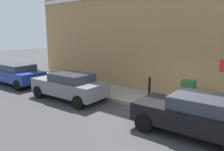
# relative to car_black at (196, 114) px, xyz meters

# --- Properties ---
(ground) EXTENTS (80.00, 80.00, 0.00)m
(ground) POSITION_rel_car_black_xyz_m (0.40, 1.33, -0.73)
(ground) COLOR #38383A
(sidewalk) EXTENTS (2.47, 30.00, 0.15)m
(sidewalk) POSITION_rel_car_black_xyz_m (2.36, 7.33, -0.66)
(sidewalk) COLOR gray
(sidewalk) RESTS_ON ground
(corner_building) EXTENTS (7.44, 13.70, 9.00)m
(corner_building) POSITION_rel_car_black_xyz_m (7.27, 6.18, 3.77)
(corner_building) COLOR #9E7A4C
(corner_building) RESTS_ON ground
(car_black) EXTENTS (1.93, 3.97, 1.38)m
(car_black) POSITION_rel_car_black_xyz_m (0.00, 0.00, 0.00)
(car_black) COLOR black
(car_black) RESTS_ON ground
(car_grey) EXTENTS (1.90, 4.09, 1.38)m
(car_grey) POSITION_rel_car_black_xyz_m (0.07, 6.36, 0.01)
(car_grey) COLOR slate
(car_grey) RESTS_ON ground
(car_blue) EXTENTS (1.91, 4.26, 1.37)m
(car_blue) POSITION_rel_car_black_xyz_m (0.10, 11.62, 0.01)
(car_blue) COLOR navy
(car_blue) RESTS_ON ground
(utility_cabinet) EXTENTS (0.46, 0.61, 1.15)m
(utility_cabinet) POSITION_rel_car_black_xyz_m (2.44, 1.16, -0.05)
(utility_cabinet) COLOR #1E4C28
(utility_cabinet) RESTS_ON sidewalk
(bollard_near_cabinet) EXTENTS (0.14, 0.14, 1.04)m
(bollard_near_cabinet) POSITION_rel_car_black_xyz_m (2.54, 3.15, -0.03)
(bollard_near_cabinet) COLOR black
(bollard_near_cabinet) RESTS_ON sidewalk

